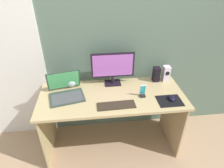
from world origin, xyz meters
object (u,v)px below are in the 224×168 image
(laptop, at_px, (66,92))
(keyboard_external, at_px, (116,105))
(monitor, at_px, (113,67))
(mouse, at_px, (172,98))
(fishbowl, at_px, (71,80))
(phone_in_dock, at_px, (143,92))
(speaker_right, at_px, (166,73))
(speaker_near_monitor, at_px, (156,74))

(laptop, height_order, keyboard_external, laptop)
(monitor, relative_size, laptop, 1.18)
(monitor, bearing_deg, laptop, -160.33)
(mouse, bearing_deg, fishbowl, 167.65)
(fishbowl, relative_size, phone_in_dock, 1.09)
(speaker_right, xyz_separation_m, phone_in_dock, (-0.35, -0.29, -0.04))
(laptop, bearing_deg, phone_in_dock, -7.17)
(speaker_right, relative_size, phone_in_dock, 1.30)
(monitor, relative_size, fishbowl, 3.15)
(monitor, xyz_separation_m, speaker_right, (0.63, 0.00, -0.12))
(mouse, bearing_deg, keyboard_external, -168.67)
(speaker_near_monitor, relative_size, keyboard_external, 0.46)
(keyboard_external, bearing_deg, laptop, 153.76)
(keyboard_external, xyz_separation_m, mouse, (0.57, 0.03, 0.02))
(speaker_near_monitor, height_order, laptop, laptop)
(speaker_near_monitor, distance_m, phone_in_dock, 0.37)
(speaker_near_monitor, height_order, keyboard_external, speaker_near_monitor)
(speaker_right, xyz_separation_m, speaker_near_monitor, (-0.12, -0.00, -0.00))
(monitor, height_order, mouse, monitor)
(monitor, distance_m, speaker_near_monitor, 0.52)
(mouse, distance_m, phone_in_dock, 0.30)
(speaker_right, distance_m, phone_in_dock, 0.45)
(monitor, relative_size, phone_in_dock, 3.42)
(phone_in_dock, bearing_deg, speaker_near_monitor, 51.10)
(mouse, xyz_separation_m, phone_in_dock, (-0.28, 0.10, 0.03))
(mouse, bearing_deg, speaker_near_monitor, 105.49)
(speaker_right, relative_size, keyboard_external, 0.48)
(laptop, distance_m, mouse, 1.09)
(laptop, relative_size, mouse, 4.03)
(fishbowl, distance_m, mouse, 1.10)
(mouse, bearing_deg, speaker_right, 88.10)
(keyboard_external, relative_size, mouse, 3.75)
(speaker_near_monitor, relative_size, fishbowl, 1.14)
(speaker_right, xyz_separation_m, fishbowl, (-1.10, 0.00, -0.02))
(monitor, xyz_separation_m, fishbowl, (-0.47, 0.00, -0.14))
(laptop, height_order, phone_in_dock, laptop)
(laptop, relative_size, keyboard_external, 1.07)
(fishbowl, xyz_separation_m, phone_in_dock, (0.75, -0.29, -0.02))
(fishbowl, bearing_deg, keyboard_external, -42.09)
(speaker_right, bearing_deg, mouse, -99.86)
(laptop, bearing_deg, monitor, 19.67)
(speaker_near_monitor, distance_m, laptop, 1.04)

